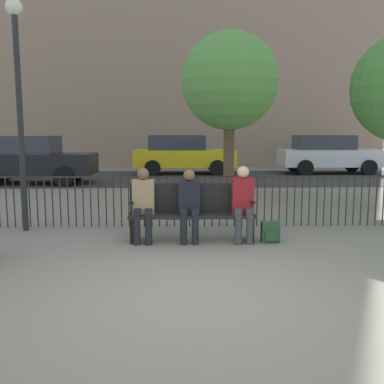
{
  "coord_description": "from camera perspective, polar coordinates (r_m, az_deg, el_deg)",
  "views": [
    {
      "loc": [
        -0.17,
        -4.35,
        1.74
      ],
      "look_at": [
        0.0,
        2.38,
        0.8
      ],
      "focal_mm": 40.0,
      "sensor_mm": 36.0,
      "label": 1
    }
  ],
  "objects": [
    {
      "name": "ground_plane",
      "position": [
        4.69,
        0.75,
        -13.85
      ],
      "size": [
        80.0,
        80.0,
        0.0
      ],
      "primitive_type": "plane",
      "color": "gray"
    },
    {
      "name": "park_bench",
      "position": [
        6.92,
        -0.02,
        -2.36
      ],
      "size": [
        2.01,
        0.45,
        0.92
      ],
      "color": "black",
      "rests_on": "ground"
    },
    {
      "name": "seated_person_0",
      "position": [
        6.79,
        -6.51,
        -1.26
      ],
      "size": [
        0.34,
        0.39,
        1.19
      ],
      "color": "black",
      "rests_on": "ground"
    },
    {
      "name": "seated_person_1",
      "position": [
        6.76,
        -0.38,
        -1.36
      ],
      "size": [
        0.34,
        0.39,
        1.16
      ],
      "color": "black",
      "rests_on": "ground"
    },
    {
      "name": "seated_person_2",
      "position": [
        6.83,
        6.79,
        -1.1
      ],
      "size": [
        0.34,
        0.39,
        1.21
      ],
      "color": "#3D3D42",
      "rests_on": "ground"
    },
    {
      "name": "backpack",
      "position": [
        6.96,
        10.39,
        -5.29
      ],
      "size": [
        0.28,
        0.21,
        0.33
      ],
      "color": "#284C2D",
      "rests_on": "ground"
    },
    {
      "name": "fence_railing",
      "position": [
        7.9,
        -0.32,
        -0.63
      ],
      "size": [
        9.01,
        0.03,
        0.95
      ],
      "color": "#2D2823",
      "rests_on": "ground"
    },
    {
      "name": "tree_0",
      "position": [
        11.55,
        5.05,
        14.43
      ],
      "size": [
        2.55,
        2.55,
        4.34
      ],
      "color": "brown",
      "rests_on": "ground"
    },
    {
      "name": "lamp_post",
      "position": [
        8.09,
        -22.17,
        13.38
      ],
      "size": [
        0.28,
        0.28,
        3.95
      ],
      "color": "black",
      "rests_on": "ground"
    },
    {
      "name": "street_surface",
      "position": [
        16.44,
        -0.84,
        1.9
      ],
      "size": [
        24.0,
        6.0,
        0.01
      ],
      "color": "#333335",
      "rests_on": "ground"
    },
    {
      "name": "parked_car_0",
      "position": [
        19.04,
        17.71,
        4.89
      ],
      "size": [
        4.2,
        1.94,
        1.62
      ],
      "color": "silver",
      "rests_on": "ground"
    },
    {
      "name": "parked_car_1",
      "position": [
        15.57,
        -20.92,
        4.14
      ],
      "size": [
        4.2,
        1.94,
        1.62
      ],
      "color": "black",
      "rests_on": "ground"
    },
    {
      "name": "parked_car_2",
      "position": [
        18.0,
        -1.26,
        5.11
      ],
      "size": [
        4.2,
        1.94,
        1.62
      ],
      "color": "yellow",
      "rests_on": "ground"
    },
    {
      "name": "building_facade",
      "position": [
        25.31,
        -1.09,
        23.84
      ],
      "size": [
        20.0,
        6.0,
        17.33
      ],
      "color": "gray",
      "rests_on": "ground"
    }
  ]
}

